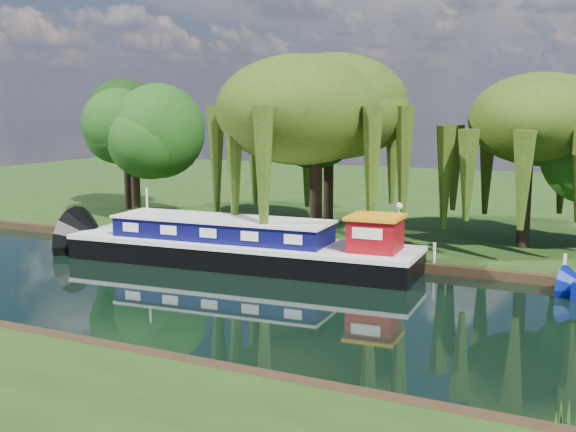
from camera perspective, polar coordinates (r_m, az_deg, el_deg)
The scene contains 12 objects.
ground at distance 29.49m, azimuth 1.38°, elevation -7.16°, with size 120.00×120.00×0.00m, color black.
far_bank at distance 61.38m, azimuth 15.02°, elevation 1.13°, with size 120.00×52.00×0.45m, color #19320D.
dutch_barge at distance 36.79m, azimuth -3.61°, elevation -2.42°, with size 18.64×5.54×3.88m.
red_dinghy at distance 41.08m, azimuth -10.08°, elevation -2.72°, with size 2.15×3.01×0.62m, color maroon.
willow_left at distance 40.03m, azimuth 2.27°, elevation 8.19°, with size 8.31×8.31×9.96m.
willow_right at distance 40.57m, azimuth 18.43°, elevation 6.29°, with size 6.97×6.97×8.49m.
tree_far_left at distance 49.10m, azimuth -12.09°, elevation 6.63°, with size 5.40×5.40×8.71m.
tree_far_back at distance 54.46m, azimuth -12.64°, elevation 6.81°, with size 5.08×5.08×8.54m.
tree_far_mid at distance 45.79m, azimuth 3.26°, elevation 7.17°, with size 5.65×5.65×9.24m.
lamppost at distance 38.39m, azimuth 8.76°, elevation 0.18°, with size 0.36×0.36×2.56m.
mooring_posts at distance 37.01m, azimuth 6.23°, elevation -2.40°, with size 19.16×0.16×1.00m.
reeds_near at distance 20.28m, azimuth 10.12°, elevation -13.24°, with size 33.70×1.50×1.10m.
Camera 1 is at (12.04, -25.67, 8.13)m, focal length 45.00 mm.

